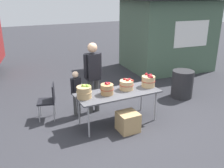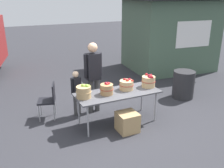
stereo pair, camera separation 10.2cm
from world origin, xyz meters
name	(u,v)px [view 1 (the left image)]	position (x,y,z in m)	size (l,w,h in m)	color
ground_plane	(118,122)	(0.00, 0.00, 0.00)	(40.00, 40.00, 0.00)	#2D2D33
market_table	(118,94)	(0.00, 0.00, 0.71)	(1.90, 0.76, 0.75)	#4C4C51
apple_basket_green_0	(84,92)	(-0.78, 0.04, 0.89)	(0.33, 0.33, 0.30)	tan
apple_basket_red_0	(107,89)	(-0.26, 0.01, 0.87)	(0.30, 0.30, 0.28)	#A87F51
apple_basket_red_1	(127,85)	(0.26, 0.07, 0.87)	(0.34, 0.34, 0.26)	tan
apple_basket_red_2	(148,81)	(0.81, 0.01, 0.89)	(0.33, 0.33, 0.31)	tan
vendor_adult	(93,72)	(-0.27, 0.78, 1.03)	(0.46, 0.25, 1.75)	#3F3F3F
child_customer	(76,90)	(-0.72, 0.79, 0.66)	(0.28, 0.21, 1.12)	#3F3F3F
food_kiosk	(167,33)	(3.85, 3.25, 1.38)	(3.73, 3.18, 2.74)	#47604C
folding_chair	(49,99)	(-1.35, 0.90, 0.51)	(0.50, 0.50, 0.86)	black
trash_barrel	(182,84)	(2.36, 0.54, 0.39)	(0.60, 0.60, 0.78)	#262628
produce_crate	(128,122)	(0.02, -0.43, 0.21)	(0.43, 0.43, 0.43)	tan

